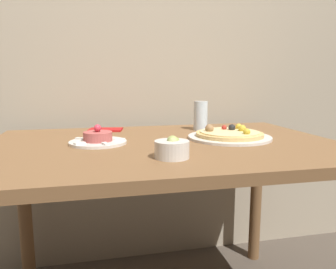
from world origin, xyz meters
name	(u,v)px	position (x,y,z in m)	size (l,w,h in m)	color
back_wall	(142,16)	(0.00, 1.01, 1.30)	(8.00, 0.05, 2.60)	tan
dining_table	(166,167)	(0.00, 0.44, 0.66)	(1.29, 0.88, 0.75)	brown
pizza_plate	(229,135)	(0.26, 0.47, 0.77)	(0.33, 0.33, 0.06)	silver
tartare_plate	(98,139)	(-0.24, 0.47, 0.77)	(0.21, 0.21, 0.07)	silver
small_bowl	(172,148)	(-0.03, 0.20, 0.78)	(0.10, 0.10, 0.07)	silver
drinking_glass	(201,116)	(0.22, 0.70, 0.82)	(0.06, 0.06, 0.13)	silver
napkin	(106,130)	(-0.21, 0.78, 0.76)	(0.16, 0.12, 0.01)	red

